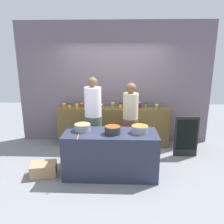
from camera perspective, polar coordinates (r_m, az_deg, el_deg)
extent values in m
plane|color=gray|center=(4.59, -0.18, -13.93)|extent=(12.00, 12.00, 0.00)
cube|color=slate|center=(5.52, 0.46, 7.40)|extent=(4.80, 0.12, 3.00)
cube|color=brown|center=(5.41, 0.32, -3.88)|extent=(2.70, 0.36, 0.96)
cube|color=#292E41|center=(4.13, -0.37, -10.83)|extent=(1.70, 0.70, 0.83)
cylinder|color=orange|center=(5.45, -12.42, 1.67)|extent=(0.08, 0.08, 0.10)
cylinder|color=silver|center=(5.44, -12.45, 2.21)|extent=(0.09, 0.09, 0.01)
cylinder|color=gold|center=(5.38, -11.04, 1.54)|extent=(0.08, 0.08, 0.09)
cylinder|color=black|center=(5.37, -11.07, 2.07)|extent=(0.08, 0.08, 0.01)
cylinder|color=gold|center=(5.30, -9.19, 1.46)|extent=(0.07, 0.07, 0.10)
cylinder|color=#D6C666|center=(5.28, -9.22, 2.04)|extent=(0.07, 0.07, 0.01)
cylinder|color=#9B401D|center=(5.37, -7.95, 1.70)|extent=(0.07, 0.07, 0.10)
cylinder|color=#D6C666|center=(5.36, -7.97, 2.28)|extent=(0.07, 0.07, 0.01)
cylinder|color=#4C2550|center=(5.36, -6.24, 1.80)|extent=(0.08, 0.08, 0.11)
cylinder|color=black|center=(5.35, -6.25, 2.47)|extent=(0.08, 0.08, 0.02)
cylinder|color=#BF3C18|center=(5.24, -4.98, 1.50)|extent=(0.08, 0.08, 0.11)
cylinder|color=#D6C666|center=(5.23, -4.99, 2.15)|extent=(0.08, 0.08, 0.02)
cylinder|color=olive|center=(5.36, -3.73, 1.71)|extent=(0.07, 0.07, 0.09)
cylinder|color=black|center=(5.35, -3.74, 2.23)|extent=(0.08, 0.08, 0.01)
cylinder|color=#CA620B|center=(5.25, -2.68, 1.47)|extent=(0.07, 0.07, 0.09)
cylinder|color=silver|center=(5.24, -2.69, 2.03)|extent=(0.07, 0.07, 0.02)
cylinder|color=olive|center=(5.22, 0.21, 1.64)|extent=(0.08, 0.08, 0.13)
cylinder|color=silver|center=(5.21, 0.21, 2.40)|extent=(0.09, 0.09, 0.01)
cylinder|color=gold|center=(5.26, 2.28, 1.59)|extent=(0.07, 0.07, 0.11)
cylinder|color=black|center=(5.25, 2.28, 2.22)|extent=(0.08, 0.08, 0.01)
cylinder|color=#284E1F|center=(5.24, 3.70, 1.54)|extent=(0.08, 0.08, 0.11)
cylinder|color=silver|center=(5.22, 3.71, 2.21)|extent=(0.08, 0.08, 0.02)
cylinder|color=orange|center=(5.28, 4.74, 1.64)|extent=(0.09, 0.09, 0.11)
cylinder|color=#D6C666|center=(5.27, 4.76, 2.30)|extent=(0.09, 0.09, 0.01)
cylinder|color=#57104D|center=(5.31, 7.14, 1.75)|extent=(0.08, 0.08, 0.13)
cylinder|color=#D6C666|center=(5.29, 7.17, 2.51)|extent=(0.09, 0.09, 0.01)
cylinder|color=olive|center=(5.32, 8.87, 1.61)|extent=(0.07, 0.07, 0.11)
cylinder|color=black|center=(5.31, 8.89, 2.29)|extent=(0.07, 0.07, 0.02)
cylinder|color=olive|center=(5.26, 11.61, 1.28)|extent=(0.08, 0.08, 0.10)
cylinder|color=silver|center=(5.25, 11.64, 1.89)|extent=(0.09, 0.09, 0.01)
cylinder|color=gray|center=(4.08, -7.72, -4.04)|extent=(0.30, 0.30, 0.13)
cylinder|color=tan|center=(4.05, -7.75, -3.13)|extent=(0.28, 0.28, 0.00)
cylinder|color=#2D2D2D|center=(3.89, 0.16, -4.76)|extent=(0.29, 0.29, 0.13)
cylinder|color=brown|center=(3.87, 0.16, -3.76)|extent=(0.26, 0.26, 0.00)
cylinder|color=gray|center=(3.97, 7.28, -4.51)|extent=(0.30, 0.30, 0.13)
cylinder|color=#C16728|center=(3.95, 7.31, -3.55)|extent=(0.27, 0.27, 0.00)
cylinder|color=#9E703D|center=(3.77, -8.94, -6.51)|extent=(0.04, 0.24, 0.02)
cylinder|color=#4E5544|center=(4.69, -4.81, -6.76)|extent=(0.36, 0.36, 0.97)
cylinder|color=white|center=(4.47, -5.03, 2.67)|extent=(0.35, 0.35, 0.60)
sphere|color=brown|center=(4.40, -5.14, 7.75)|extent=(0.20, 0.20, 0.20)
cylinder|color=brown|center=(4.82, 4.72, -6.73)|extent=(0.34, 0.34, 0.89)
cylinder|color=beige|center=(4.61, 4.90, 1.58)|extent=(0.32, 0.32, 0.54)
sphere|color=brown|center=(4.54, 5.01, 6.25)|extent=(0.22, 0.22, 0.22)
cube|color=tan|center=(4.42, -17.44, -14.11)|extent=(0.53, 0.43, 0.24)
cube|color=black|center=(5.09, 18.83, -6.14)|extent=(0.51, 0.04, 0.91)
cube|color=black|center=(5.06, 18.94, -5.73)|extent=(0.44, 0.01, 0.69)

